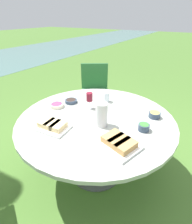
{
  "coord_description": "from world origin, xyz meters",
  "views": [
    {
      "loc": [
        -1.24,
        -0.75,
        1.58
      ],
      "look_at": [
        0.0,
        0.0,
        0.77
      ],
      "focal_mm": 28.0,
      "sensor_mm": 36.0,
      "label": 1
    }
  ],
  "objects_px": {
    "water_pitcher": "(102,115)",
    "wine_glass": "(90,98)",
    "dining_table": "(96,125)",
    "chair_near_left": "(95,87)"
  },
  "relations": [
    {
      "from": "water_pitcher",
      "to": "wine_glass",
      "type": "relative_size",
      "value": 1.26
    },
    {
      "from": "water_pitcher",
      "to": "wine_glass",
      "type": "height_order",
      "value": "water_pitcher"
    },
    {
      "from": "wine_glass",
      "to": "dining_table",
      "type": "bearing_deg",
      "value": -129.65
    },
    {
      "from": "dining_table",
      "to": "chair_near_left",
      "type": "relative_size",
      "value": 1.69
    },
    {
      "from": "chair_near_left",
      "to": "water_pitcher",
      "type": "relative_size",
      "value": 4.05
    },
    {
      "from": "water_pitcher",
      "to": "wine_glass",
      "type": "distance_m",
      "value": 0.35
    },
    {
      "from": "chair_near_left",
      "to": "water_pitcher",
      "type": "bearing_deg",
      "value": -146.0
    },
    {
      "from": "wine_glass",
      "to": "chair_near_left",
      "type": "bearing_deg",
      "value": 28.79
    },
    {
      "from": "dining_table",
      "to": "wine_glass",
      "type": "bearing_deg",
      "value": 50.35
    },
    {
      "from": "dining_table",
      "to": "wine_glass",
      "type": "relative_size",
      "value": 8.61
    }
  ]
}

